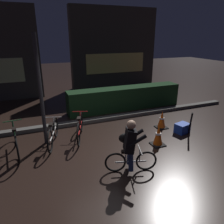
{
  "coord_description": "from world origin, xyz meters",
  "views": [
    {
      "loc": [
        -1.87,
        -4.55,
        2.92
      ],
      "look_at": [
        0.2,
        0.6,
        0.9
      ],
      "focal_mm": 33.94,
      "sensor_mm": 36.0,
      "label": 1
    }
  ],
  "objects_px": {
    "street_post": "(41,92)",
    "blue_crate": "(182,128)",
    "traffic_cone_far": "(162,120)",
    "parked_bike_center_left": "(53,133)",
    "parked_bike_left_mid": "(16,140)",
    "cyclist": "(130,146)",
    "traffic_cone_near": "(158,135)",
    "closed_umbrella": "(190,123)",
    "parked_bike_center_right": "(80,127)"
  },
  "relations": [
    {
      "from": "traffic_cone_near",
      "to": "blue_crate",
      "type": "bearing_deg",
      "value": 18.86
    },
    {
      "from": "parked_bike_left_mid",
      "to": "parked_bike_center_left",
      "type": "distance_m",
      "value": 0.96
    },
    {
      "from": "parked_bike_center_left",
      "to": "traffic_cone_near",
      "type": "xyz_separation_m",
      "value": [
        2.72,
        -1.16,
        -0.04
      ]
    },
    {
      "from": "parked_bike_center_left",
      "to": "cyclist",
      "type": "distance_m",
      "value": 2.43
    },
    {
      "from": "blue_crate",
      "to": "street_post",
      "type": "bearing_deg",
      "value": 167.56
    },
    {
      "from": "parked_bike_center_right",
      "to": "cyclist",
      "type": "distance_m",
      "value": 2.14
    },
    {
      "from": "parked_bike_left_mid",
      "to": "traffic_cone_near",
      "type": "relative_size",
      "value": 2.9
    },
    {
      "from": "parked_bike_center_right",
      "to": "traffic_cone_near",
      "type": "distance_m",
      "value": 2.29
    },
    {
      "from": "street_post",
      "to": "closed_umbrella",
      "type": "relative_size",
      "value": 3.52
    },
    {
      "from": "traffic_cone_near",
      "to": "street_post",
      "type": "bearing_deg",
      "value": 155.91
    },
    {
      "from": "street_post",
      "to": "parked_bike_left_mid",
      "type": "relative_size",
      "value": 1.73
    },
    {
      "from": "traffic_cone_near",
      "to": "blue_crate",
      "type": "distance_m",
      "value": 1.25
    },
    {
      "from": "traffic_cone_near",
      "to": "cyclist",
      "type": "xyz_separation_m",
      "value": [
        -1.28,
        -0.78,
        0.34
      ]
    },
    {
      "from": "parked_bike_center_left",
      "to": "blue_crate",
      "type": "relative_size",
      "value": 3.44
    },
    {
      "from": "parked_bike_left_mid",
      "to": "parked_bike_center_right",
      "type": "xyz_separation_m",
      "value": [
        1.75,
        0.2,
        -0.02
      ]
    },
    {
      "from": "parked_bike_center_right",
      "to": "closed_umbrella",
      "type": "xyz_separation_m",
      "value": [
        3.16,
        -1.1,
        0.06
      ]
    },
    {
      "from": "street_post",
      "to": "blue_crate",
      "type": "distance_m",
      "value": 4.39
    },
    {
      "from": "parked_bike_center_left",
      "to": "parked_bike_center_right",
      "type": "bearing_deg",
      "value": -67.32
    },
    {
      "from": "blue_crate",
      "to": "cyclist",
      "type": "bearing_deg",
      "value": -154.26
    },
    {
      "from": "traffic_cone_near",
      "to": "blue_crate",
      "type": "height_order",
      "value": "traffic_cone_near"
    },
    {
      "from": "street_post",
      "to": "traffic_cone_far",
      "type": "distance_m",
      "value": 3.89
    },
    {
      "from": "cyclist",
      "to": "blue_crate",
      "type": "bearing_deg",
      "value": 42.57
    },
    {
      "from": "parked_bike_center_left",
      "to": "parked_bike_center_right",
      "type": "distance_m",
      "value": 0.8
    },
    {
      "from": "parked_bike_center_right",
      "to": "traffic_cone_near",
      "type": "height_order",
      "value": "parked_bike_center_right"
    },
    {
      "from": "parked_bike_left_mid",
      "to": "parked_bike_center_right",
      "type": "distance_m",
      "value": 1.77
    },
    {
      "from": "blue_crate",
      "to": "cyclist",
      "type": "xyz_separation_m",
      "value": [
        -2.45,
        -1.18,
        0.48
      ]
    },
    {
      "from": "blue_crate",
      "to": "traffic_cone_near",
      "type": "bearing_deg",
      "value": -161.14
    },
    {
      "from": "street_post",
      "to": "traffic_cone_near",
      "type": "distance_m",
      "value": 3.41
    },
    {
      "from": "parked_bike_left_mid",
      "to": "closed_umbrella",
      "type": "bearing_deg",
      "value": -105.6
    },
    {
      "from": "traffic_cone_near",
      "to": "traffic_cone_far",
      "type": "height_order",
      "value": "traffic_cone_near"
    },
    {
      "from": "parked_bike_center_left",
      "to": "closed_umbrella",
      "type": "height_order",
      "value": "closed_umbrella"
    },
    {
      "from": "street_post",
      "to": "traffic_cone_near",
      "type": "height_order",
      "value": "street_post"
    },
    {
      "from": "parked_bike_center_right",
      "to": "traffic_cone_near",
      "type": "xyz_separation_m",
      "value": [
        1.92,
        -1.25,
        -0.05
      ]
    },
    {
      "from": "parked_bike_left_mid",
      "to": "blue_crate",
      "type": "distance_m",
      "value": 4.89
    },
    {
      "from": "traffic_cone_near",
      "to": "traffic_cone_far",
      "type": "bearing_deg",
      "value": 51.07
    },
    {
      "from": "blue_crate",
      "to": "closed_umbrella",
      "type": "distance_m",
      "value": 0.36
    },
    {
      "from": "street_post",
      "to": "parked_bike_center_left",
      "type": "relative_size",
      "value": 1.98
    },
    {
      "from": "parked_bike_left_mid",
      "to": "cyclist",
      "type": "xyz_separation_m",
      "value": [
        2.39,
        -1.83,
        0.27
      ]
    },
    {
      "from": "parked_bike_left_mid",
      "to": "blue_crate",
      "type": "bearing_deg",
      "value": -102.86
    },
    {
      "from": "parked_bike_center_left",
      "to": "traffic_cone_near",
      "type": "relative_size",
      "value": 2.53
    },
    {
      "from": "parked_bike_center_left",
      "to": "blue_crate",
      "type": "height_order",
      "value": "parked_bike_center_left"
    },
    {
      "from": "closed_umbrella",
      "to": "parked_bike_center_right",
      "type": "bearing_deg",
      "value": -71.74
    },
    {
      "from": "blue_crate",
      "to": "parked_bike_center_left",
      "type": "bearing_deg",
      "value": 168.93
    },
    {
      "from": "cyclist",
      "to": "parked_bike_center_left",
      "type": "bearing_deg",
      "value": 143.31
    },
    {
      "from": "street_post",
      "to": "parked_bike_center_right",
      "type": "height_order",
      "value": "street_post"
    },
    {
      "from": "blue_crate",
      "to": "cyclist",
      "type": "distance_m",
      "value": 2.76
    },
    {
      "from": "parked_bike_left_mid",
      "to": "parked_bike_center_right",
      "type": "bearing_deg",
      "value": -88.86
    },
    {
      "from": "traffic_cone_far",
      "to": "blue_crate",
      "type": "bearing_deg",
      "value": -54.47
    },
    {
      "from": "street_post",
      "to": "parked_bike_center_right",
      "type": "relative_size",
      "value": 1.91
    },
    {
      "from": "parked_bike_center_left",
      "to": "cyclist",
      "type": "relative_size",
      "value": 1.21
    }
  ]
}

